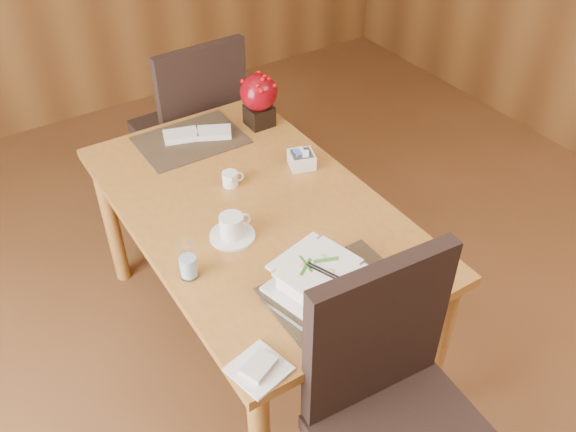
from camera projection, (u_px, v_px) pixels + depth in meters
ground at (336, 432)px, 2.42m from camera, size 6.00×6.00×0.00m
dining_table at (254, 225)px, 2.40m from camera, size 0.90×1.50×0.75m
placemat_near at (338, 293)px, 1.98m from camera, size 0.45×0.33×0.01m
placemat_far at (191, 140)px, 2.69m from camera, size 0.45×0.33×0.01m
soup_setting at (318, 279)px, 1.96m from camera, size 0.32×0.32×0.11m
coffee_cup at (232, 228)px, 2.17m from camera, size 0.16×0.16×0.09m
water_glass at (188, 259)px, 2.00m from camera, size 0.08×0.08×0.15m
creamer_jug at (230, 179)px, 2.42m from camera, size 0.10×0.10×0.06m
sugar_caddy at (302, 160)px, 2.52m from camera, size 0.13×0.13×0.06m
berry_decor at (259, 97)px, 2.71m from camera, size 0.17×0.17×0.25m
napkins_far at (200, 134)px, 2.70m from camera, size 0.31×0.21×0.03m
bread_plate at (259, 369)px, 1.74m from camera, size 0.18×0.18×0.01m
near_chair at (397, 406)px, 1.82m from camera, size 0.53×0.54×1.08m
far_chair at (195, 122)px, 3.13m from camera, size 0.50×0.51×1.04m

